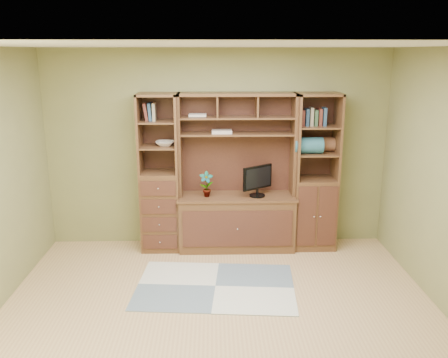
{
  "coord_description": "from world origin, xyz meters",
  "views": [
    {
      "loc": [
        -0.07,
        -4.17,
        2.55
      ],
      "look_at": [
        0.07,
        1.2,
        1.1
      ],
      "focal_mm": 38.0,
      "sensor_mm": 36.0,
      "label": 1
    }
  ],
  "objects_px": {
    "right_tower": "(315,172)",
    "monitor": "(258,175)",
    "center_hutch": "(237,174)",
    "left_tower": "(160,173)"
  },
  "relations": [
    {
      "from": "left_tower",
      "to": "right_tower",
      "type": "distance_m",
      "value": 2.02
    },
    {
      "from": "center_hutch",
      "to": "right_tower",
      "type": "xyz_separation_m",
      "value": [
        1.02,
        0.04,
        0.0
      ]
    },
    {
      "from": "center_hutch",
      "to": "left_tower",
      "type": "xyz_separation_m",
      "value": [
        -1.0,
        0.04,
        0.0
      ]
    },
    {
      "from": "center_hutch",
      "to": "left_tower",
      "type": "relative_size",
      "value": 1.0
    },
    {
      "from": "right_tower",
      "to": "monitor",
      "type": "distance_m",
      "value": 0.76
    },
    {
      "from": "center_hutch",
      "to": "monitor",
      "type": "xyz_separation_m",
      "value": [
        0.26,
        -0.03,
        -0.02
      ]
    },
    {
      "from": "center_hutch",
      "to": "monitor",
      "type": "height_order",
      "value": "center_hutch"
    },
    {
      "from": "center_hutch",
      "to": "monitor",
      "type": "bearing_deg",
      "value": -7.55
    },
    {
      "from": "center_hutch",
      "to": "right_tower",
      "type": "distance_m",
      "value": 1.03
    },
    {
      "from": "right_tower",
      "to": "monitor",
      "type": "height_order",
      "value": "right_tower"
    }
  ]
}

